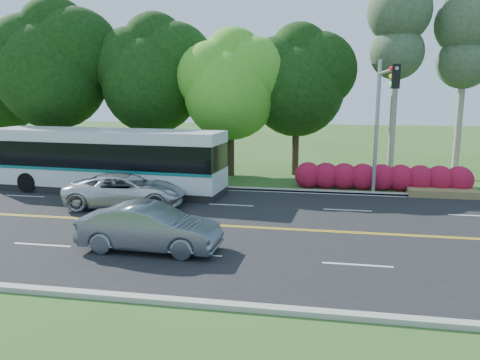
% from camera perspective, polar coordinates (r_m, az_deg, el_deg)
% --- Properties ---
extents(ground, '(120.00, 120.00, 0.00)m').
position_cam_1_polar(ground, '(19.18, -1.70, -5.67)').
color(ground, '#2F551C').
rests_on(ground, ground).
extents(road, '(60.00, 14.00, 0.02)m').
position_cam_1_polar(road, '(19.18, -1.70, -5.64)').
color(road, black).
rests_on(road, ground).
extents(curb_north, '(60.00, 0.30, 0.15)m').
position_cam_1_polar(curb_north, '(25.99, 1.55, -1.09)').
color(curb_north, '#ABA59B').
rests_on(curb_north, ground).
extents(curb_south, '(60.00, 0.30, 0.15)m').
position_cam_1_polar(curb_south, '(12.69, -8.59, -14.37)').
color(curb_south, '#ABA59B').
rests_on(curb_south, ground).
extents(grass_verge, '(60.00, 4.00, 0.10)m').
position_cam_1_polar(grass_verge, '(27.79, 2.12, -0.36)').
color(grass_verge, '#2F551C').
rests_on(grass_verge, ground).
extents(lane_markings, '(57.60, 13.82, 0.00)m').
position_cam_1_polar(lane_markings, '(19.20, -1.98, -5.59)').
color(lane_markings, gold).
rests_on(lane_markings, road).
extents(tree_row, '(44.70, 9.10, 13.84)m').
position_cam_1_polar(tree_row, '(31.45, -6.54, 13.12)').
color(tree_row, '#2F2015').
rests_on(tree_row, ground).
extents(bougainvillea_hedge, '(9.50, 2.25, 1.50)m').
position_cam_1_polar(bougainvillea_hedge, '(26.78, 17.26, 0.18)').
color(bougainvillea_hedge, '#9C0D3A').
rests_on(bougainvillea_hedge, ground).
extents(traffic_signal, '(0.42, 6.10, 7.00)m').
position_cam_1_polar(traffic_signal, '(23.56, 16.92, 8.49)').
color(traffic_signal, '#95979D').
rests_on(traffic_signal, ground).
extents(transit_bus, '(13.06, 3.78, 3.37)m').
position_cam_1_polar(transit_bus, '(26.33, -15.97, 2.22)').
color(transit_bus, silver).
rests_on(transit_bus, road).
extents(sedan, '(4.89, 1.81, 1.60)m').
position_cam_1_polar(sedan, '(16.43, -10.94, -5.74)').
color(sedan, slate).
rests_on(sedan, road).
extents(suv, '(5.96, 3.52, 1.56)m').
position_cam_1_polar(suv, '(22.84, -13.74, -1.22)').
color(suv, silver).
rests_on(suv, road).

